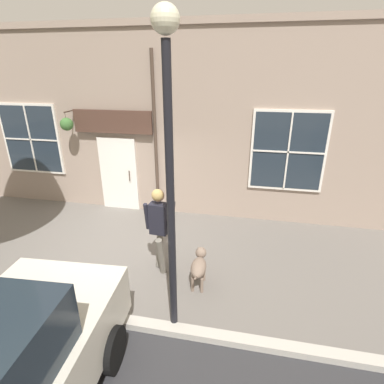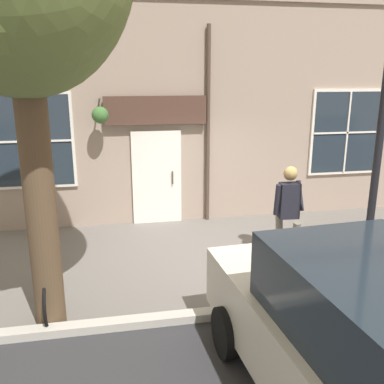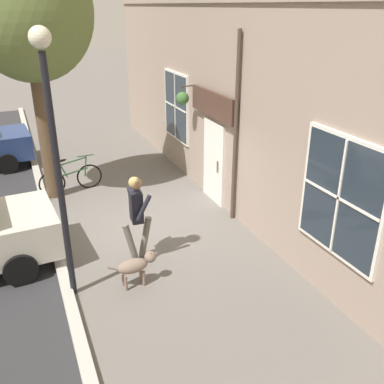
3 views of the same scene
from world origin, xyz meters
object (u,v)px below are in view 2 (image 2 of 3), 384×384
at_px(dog_on_leash, 338,244).
at_px(parked_car_mid_block, 369,350).
at_px(pedestrian_walking, 289,205).
at_px(street_lamp, 384,100).
at_px(leaning_bicycle, 46,281).

xyz_separation_m(dog_on_leash, parked_car_mid_block, (3.39, -1.64, 0.46)).
relative_size(pedestrian_walking, street_lamp, 0.40).
bearing_deg(leaning_bicycle, parked_car_mid_block, 47.62).
height_order(leaning_bicycle, parked_car_mid_block, parked_car_mid_block).
bearing_deg(leaning_bicycle, street_lamp, 81.67).
height_order(parked_car_mid_block, street_lamp, street_lamp).
xyz_separation_m(dog_on_leash, street_lamp, (1.12, -0.20, 2.55)).
bearing_deg(street_lamp, pedestrian_walking, -155.34).
xyz_separation_m(pedestrian_walking, leaning_bicycle, (0.72, -4.04, -0.71)).
relative_size(parked_car_mid_block, street_lamp, 0.98).
distance_m(dog_on_leash, leaning_bicycle, 4.90).
bearing_deg(street_lamp, dog_on_leash, 169.82).
bearing_deg(leaning_bicycle, pedestrian_walking, 100.12).
bearing_deg(dog_on_leash, street_lamp, -10.18).
distance_m(dog_on_leash, street_lamp, 2.79).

